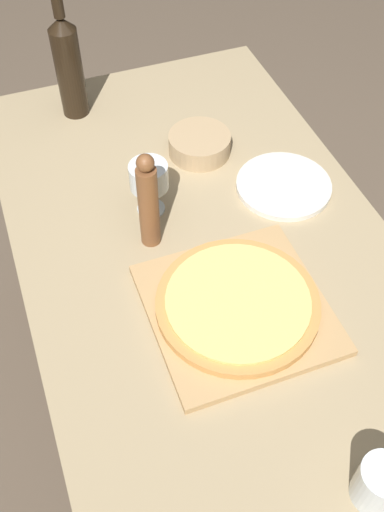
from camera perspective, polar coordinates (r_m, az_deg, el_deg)
The scene contains 10 objects.
ground_plane at distance 1.94m, azimuth 1.71°, elevation -14.99°, with size 12.00×12.00×0.00m, color brown.
dining_table at distance 1.37m, azimuth 2.33°, elevation -3.45°, with size 0.82×1.58×0.75m.
cutting_board at distance 1.23m, azimuth 4.32°, elevation -5.03°, with size 0.35×0.35×0.02m.
pizza at distance 1.21m, azimuth 4.38°, elevation -4.48°, with size 0.33×0.33×0.02m.
wine_bottle at distance 1.65m, azimuth -11.70°, elevation 17.38°, with size 0.07×0.07×0.35m.
pepper_mill at distance 1.27m, azimuth -4.18°, elevation 5.10°, with size 0.04×0.04×0.25m.
wine_glass at distance 1.35m, azimuth -4.14°, elevation 7.42°, with size 0.09×0.09×0.14m.
small_bowl at distance 1.55m, azimuth 0.72°, elevation 10.62°, with size 0.16×0.16×0.05m.
drinking_tumbler at distance 1.07m, azimuth 17.43°, elevation -19.98°, with size 0.08×0.08×0.09m.
dinner_plate at distance 1.48m, azimuth 8.73°, elevation 6.65°, with size 0.23×0.23×0.01m.
Camera 1 is at (-0.33, -0.74, 1.76)m, focal length 42.00 mm.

